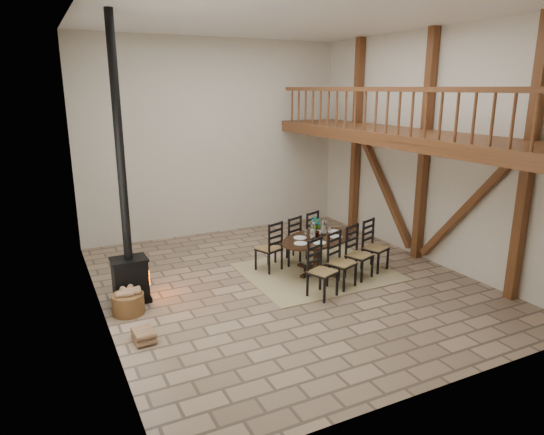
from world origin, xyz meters
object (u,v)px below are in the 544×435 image
dining_table (321,255)px  log_basket (128,303)px  log_stack (144,335)px  wood_stove (127,242)px

dining_table → log_basket: (-3.97, -0.12, -0.20)m
dining_table → log_stack: bearing=176.2°
log_basket → log_stack: 1.10m
wood_stove → dining_table: bearing=-5.7°
dining_table → wood_stove: size_ratio=0.53×
wood_stove → log_stack: 1.89m
wood_stove → log_stack: wood_stove is taller
log_basket → log_stack: size_ratio=1.27×
wood_stove → log_basket: wood_stove is taller
log_stack → wood_stove: bearing=85.7°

